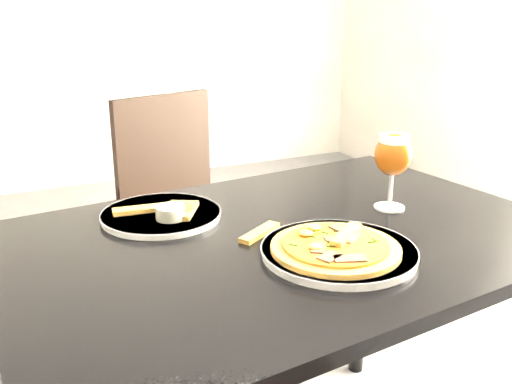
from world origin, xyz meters
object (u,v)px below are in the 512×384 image
dining_table (285,271)px  chair_far (185,210)px  beer_glass (393,155)px  pizza (336,246)px

dining_table → chair_far: size_ratio=1.40×
beer_glass → dining_table: bearing=-174.5°
dining_table → pizza: 0.19m
dining_table → beer_glass: bearing=-0.0°
chair_far → pizza: bearing=-108.2°
dining_table → pizza: (0.02, -0.15, 0.11)m
dining_table → chair_far: 0.90m
chair_far → beer_glass: (0.23, -0.85, 0.38)m
beer_glass → chair_far: bearing=105.4°
chair_far → pizza: size_ratio=3.64×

